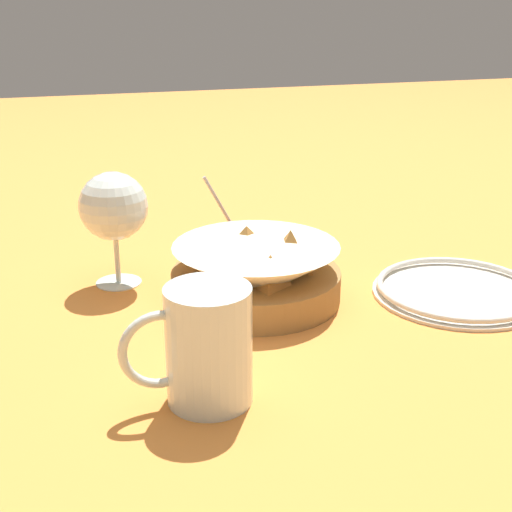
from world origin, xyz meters
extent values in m
plane|color=orange|center=(0.00, 0.00, 0.00)|extent=(4.00, 4.00, 0.00)
cylinder|color=olive|center=(0.00, 0.01, 0.02)|extent=(0.22, 0.22, 0.04)
cone|color=#EDE5C6|center=(0.00, 0.01, 0.04)|extent=(0.21, 0.21, 0.07)
cylinder|color=#3D842D|center=(0.00, 0.01, 0.02)|extent=(0.16, 0.16, 0.01)
pyramid|color=#B77A38|center=(0.05, 0.01, 0.05)|extent=(0.06, 0.07, 0.05)
pyramid|color=#B77A38|center=(0.00, 0.06, 0.05)|extent=(0.07, 0.08, 0.05)
pyramid|color=#B77A38|center=(-0.05, 0.01, 0.06)|extent=(0.08, 0.09, 0.06)
pyramid|color=#B77A38|center=(0.00, -0.03, 0.06)|extent=(0.08, 0.07, 0.06)
cylinder|color=#B7B7BC|center=(-0.02, -0.17, 0.02)|extent=(0.07, 0.07, 0.03)
cylinder|color=#CC4C14|center=(-0.02, -0.17, 0.02)|extent=(0.05, 0.05, 0.02)
cylinder|color=#B7B7BC|center=(-0.01, -0.17, 0.07)|extent=(0.06, 0.01, 0.11)
cylinder|color=silver|center=(0.16, -0.09, 0.00)|extent=(0.06, 0.06, 0.00)
cylinder|color=silver|center=(0.16, -0.09, 0.04)|extent=(0.01, 0.01, 0.07)
sphere|color=silver|center=(0.16, -0.09, 0.11)|extent=(0.09, 0.09, 0.09)
sphere|color=beige|center=(0.16, -0.09, 0.10)|extent=(0.06, 0.06, 0.06)
cylinder|color=silver|center=(0.11, 0.23, 0.06)|extent=(0.08, 0.08, 0.12)
cylinder|color=orange|center=(0.11, 0.23, 0.04)|extent=(0.07, 0.07, 0.08)
torus|color=silver|center=(0.16, 0.23, 0.06)|extent=(0.08, 0.01, 0.08)
cylinder|color=silver|center=(-0.25, 0.08, 0.00)|extent=(0.22, 0.22, 0.01)
torus|color=silver|center=(-0.25, 0.08, 0.01)|extent=(0.21, 0.21, 0.01)
camera|label=1|loc=(0.24, 0.82, 0.37)|focal=50.00mm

